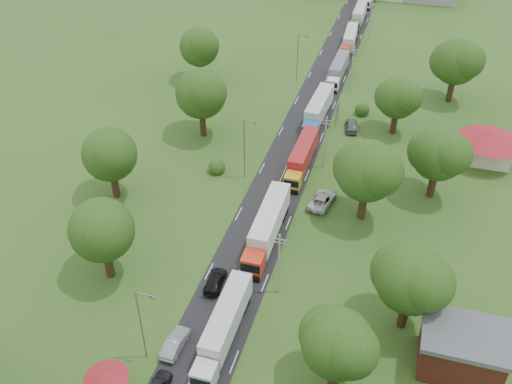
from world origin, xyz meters
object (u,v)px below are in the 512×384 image
at_px(guard_booth, 106,379).
at_px(car_lane_mid, 175,343).
at_px(info_sign, 338,109).
at_px(truck_0, 224,326).

relative_size(guard_booth, car_lane_mid, 0.93).
relative_size(info_sign, truck_0, 0.29).
distance_m(info_sign, car_lane_mid, 53.68).
height_order(guard_booth, truck_0, truck_0).
bearing_deg(guard_booth, car_lane_mid, 59.04).
distance_m(guard_booth, info_sign, 61.27).
xyz_separation_m(guard_booth, truck_0, (8.84, 9.58, -0.09)).
height_order(truck_0, car_lane_mid, truck_0).
relative_size(guard_booth, info_sign, 1.07).
xyz_separation_m(info_sign, car_lane_mid, (-8.20, -53.00, -2.22)).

